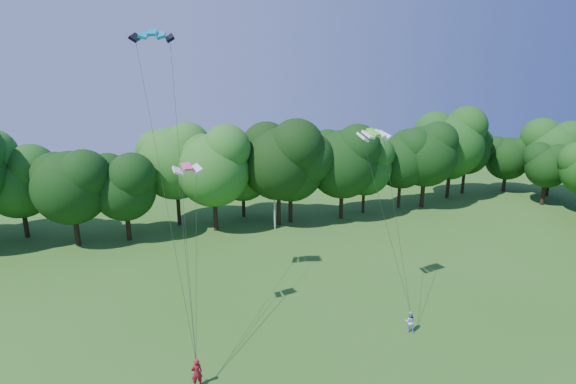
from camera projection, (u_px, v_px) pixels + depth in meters
name	position (u px, v px, depth m)	size (l,w,h in m)	color
utility_pole	(275.00, 192.00, 51.06)	(1.72, 0.25, 8.59)	#AFB0A7
kite_flyer_left	(197.00, 373.00, 25.85)	(0.66, 0.43, 1.80)	maroon
kite_flyer_right	(410.00, 321.00, 31.41)	(0.76, 0.59, 1.56)	#ACBCEF
kite_teal	(152.00, 32.00, 29.82)	(2.96, 1.68, 0.57)	#058EAE
kite_green	(374.00, 132.00, 32.50)	(2.68, 1.67, 0.52)	#56E922
kite_pink	(187.00, 167.00, 29.03)	(2.01, 1.29, 0.40)	#FD4691
tree_back_center	(279.00, 155.00, 51.49)	(9.28, 9.28, 13.50)	black
tree_back_east	(451.00, 156.00, 64.49)	(6.56, 6.56, 9.54)	#332614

